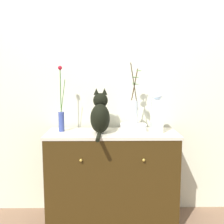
# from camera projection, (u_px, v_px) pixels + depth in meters

# --- Properties ---
(ground_plane) EXTENTS (6.00, 6.00, 0.00)m
(ground_plane) POSITION_uv_depth(u_px,v_px,m) (112.00, 221.00, 2.49)
(ground_plane) COLOR #7D5E47
(wall_back) EXTENTS (4.40, 0.08, 2.60)m
(wall_back) POSITION_uv_depth(u_px,v_px,m) (112.00, 78.00, 2.60)
(wall_back) COLOR silver
(wall_back) RESTS_ON ground_plane
(sideboard) EXTENTS (1.15, 0.45, 0.83)m
(sideboard) POSITION_uv_depth(u_px,v_px,m) (112.00, 177.00, 2.44)
(sideboard) COLOR #37250C
(sideboard) RESTS_ON ground_plane
(cat_sitting) EXTENTS (0.18, 0.48, 0.38)m
(cat_sitting) POSITION_uv_depth(u_px,v_px,m) (100.00, 115.00, 2.35)
(cat_sitting) COLOR black
(cat_sitting) RESTS_ON sideboard
(vase_slim_green) EXTENTS (0.07, 0.05, 0.58)m
(vase_slim_green) POSITION_uv_depth(u_px,v_px,m) (61.00, 115.00, 2.39)
(vase_slim_green) COLOR #394993
(vase_slim_green) RESTS_ON sideboard
(bowl_porcelain) EXTENTS (0.24, 0.24, 0.06)m
(bowl_porcelain) POSITION_uv_depth(u_px,v_px,m) (133.00, 127.00, 2.43)
(bowl_porcelain) COLOR white
(bowl_porcelain) RESTS_ON sideboard
(vase_glass_clear) EXTENTS (0.11, 0.21, 0.54)m
(vase_glass_clear) POSITION_uv_depth(u_px,v_px,m) (134.00, 109.00, 2.40)
(vase_glass_clear) COLOR silver
(vase_glass_clear) RESTS_ON bowl_porcelain
(jar_lidded_porcelain) EXTENTS (0.10, 0.10, 0.37)m
(jar_lidded_porcelain) POSITION_uv_depth(u_px,v_px,m) (157.00, 113.00, 2.34)
(jar_lidded_porcelain) COLOR white
(jar_lidded_porcelain) RESTS_ON sideboard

